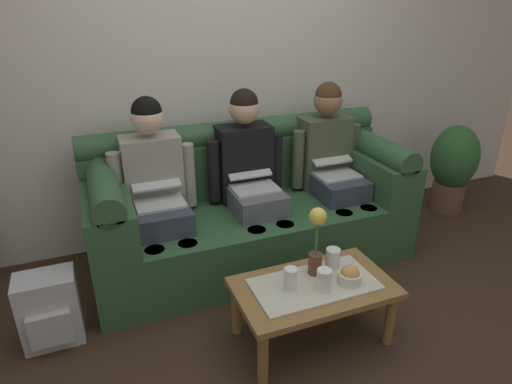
# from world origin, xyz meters

# --- Properties ---
(ground_plane) EXTENTS (14.00, 14.00, 0.00)m
(ground_plane) POSITION_xyz_m (0.00, 0.00, 0.00)
(ground_plane) COLOR #382619
(back_wall_patterned) EXTENTS (6.00, 0.12, 2.90)m
(back_wall_patterned) POSITION_xyz_m (0.00, 1.70, 1.45)
(back_wall_patterned) COLOR silver
(back_wall_patterned) RESTS_ON ground_plane
(couch) EXTENTS (2.23, 0.88, 0.96)m
(couch) POSITION_xyz_m (-0.00, 1.17, 0.37)
(couch) COLOR #2D5633
(couch) RESTS_ON ground_plane
(person_left) EXTENTS (0.56, 0.67, 1.22)m
(person_left) POSITION_xyz_m (-0.65, 1.17, 0.66)
(person_left) COLOR #383D4C
(person_left) RESTS_ON ground_plane
(person_middle) EXTENTS (0.56, 0.67, 1.22)m
(person_middle) POSITION_xyz_m (0.00, 1.17, 0.66)
(person_middle) COLOR #595B66
(person_middle) RESTS_ON ground_plane
(person_right) EXTENTS (0.56, 0.67, 1.22)m
(person_right) POSITION_xyz_m (0.65, 1.17, 0.66)
(person_right) COLOR #383D4C
(person_right) RESTS_ON ground_plane
(coffee_table) EXTENTS (0.86, 0.50, 0.37)m
(coffee_table) POSITION_xyz_m (0.00, 0.19, 0.31)
(coffee_table) COLOR olive
(coffee_table) RESTS_ON ground_plane
(flower_vase) EXTENTS (0.09, 0.09, 0.40)m
(flower_vase) POSITION_xyz_m (0.05, 0.28, 0.59)
(flower_vase) COLOR brown
(flower_vase) RESTS_ON coffee_table
(snack_bowl) EXTENTS (0.13, 0.13, 0.11)m
(snack_bowl) POSITION_xyz_m (0.18, 0.14, 0.41)
(snack_bowl) COLOR silver
(snack_bowl) RESTS_ON coffee_table
(cup_near_left) EXTENTS (0.08, 0.08, 0.12)m
(cup_near_left) POSITION_xyz_m (0.02, 0.13, 0.43)
(cup_near_left) COLOR white
(cup_near_left) RESTS_ON coffee_table
(cup_near_right) EXTENTS (0.07, 0.07, 0.12)m
(cup_near_right) POSITION_xyz_m (-0.14, 0.21, 0.43)
(cup_near_right) COLOR white
(cup_near_right) RESTS_ON coffee_table
(cup_far_center) EXTENTS (0.08, 0.08, 0.12)m
(cup_far_center) POSITION_xyz_m (0.17, 0.29, 0.43)
(cup_far_center) COLOR white
(cup_far_center) RESTS_ON coffee_table
(backpack_left) EXTENTS (0.31, 0.25, 0.42)m
(backpack_left) POSITION_xyz_m (-1.35, 0.71, 0.21)
(backpack_left) COLOR #B7B7BC
(backpack_left) RESTS_ON ground_plane
(potted_plant) EXTENTS (0.40, 0.40, 0.78)m
(potted_plant) POSITION_xyz_m (1.93, 1.21, 0.43)
(potted_plant) COLOR brown
(potted_plant) RESTS_ON ground_plane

